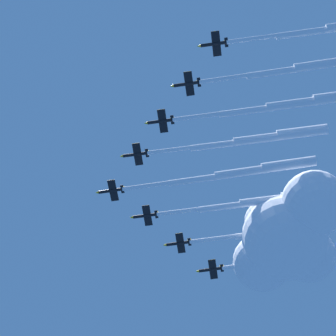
% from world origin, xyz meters
% --- Properties ---
extents(jet_lead, '(57.44, 54.38, 4.01)m').
position_xyz_m(jet_lead, '(-14.81, -21.42, 160.83)').
color(jet_lead, black).
extents(jet_port_inner, '(52.71, 51.47, 3.93)m').
position_xyz_m(jet_port_inner, '(-27.08, -18.55, 162.42)').
color(jet_port_inner, black).
extents(jet_starboard_inner, '(52.52, 50.87, 3.96)m').
position_xyz_m(jet_starboard_inner, '(-10.98, -34.45, 161.98)').
color(jet_starboard_inner, black).
extents(jet_port_mid, '(55.00, 53.48, 3.95)m').
position_xyz_m(jet_port_mid, '(-43.87, -18.90, 159.04)').
color(jet_port_mid, black).
extents(jet_starboard_mid, '(57.48, 55.22, 3.93)m').
position_xyz_m(jet_starboard_mid, '(-13.57, -52.62, 160.23)').
color(jet_starboard_mid, black).
extents(jet_port_outer, '(55.22, 52.53, 3.98)m').
position_xyz_m(jet_port_outer, '(-59.30, -17.33, 158.53)').
color(jet_port_outer, black).
extents(cloud_puff, '(51.36, 37.24, 31.91)m').
position_xyz_m(cloud_puff, '(-6.24, -48.90, 159.51)').
color(cloud_puff, white).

